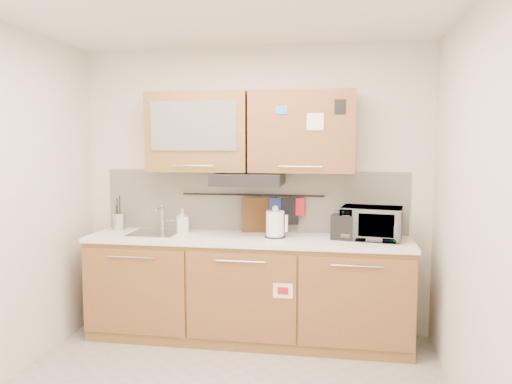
% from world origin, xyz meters
% --- Properties ---
extents(ceiling, '(3.20, 3.20, 0.00)m').
position_xyz_m(ceiling, '(0.00, 0.00, 2.60)').
color(ceiling, white).
rests_on(ceiling, wall_back).
extents(wall_back, '(3.20, 0.00, 3.20)m').
position_xyz_m(wall_back, '(0.00, 1.50, 1.30)').
color(wall_back, silver).
rests_on(wall_back, ground).
extents(wall_right, '(0.00, 3.00, 3.00)m').
position_xyz_m(wall_right, '(1.60, 0.00, 1.30)').
color(wall_right, silver).
rests_on(wall_right, ground).
extents(base_cabinet, '(2.80, 0.64, 0.88)m').
position_xyz_m(base_cabinet, '(0.00, 1.19, 0.41)').
color(base_cabinet, olive).
rests_on(base_cabinet, floor).
extents(countertop, '(2.82, 0.62, 0.04)m').
position_xyz_m(countertop, '(0.00, 1.19, 0.90)').
color(countertop, white).
rests_on(countertop, base_cabinet).
extents(backsplash, '(2.80, 0.02, 0.56)m').
position_xyz_m(backsplash, '(0.00, 1.49, 1.20)').
color(backsplash, silver).
rests_on(backsplash, countertop).
extents(upper_cabinets, '(1.82, 0.37, 0.70)m').
position_xyz_m(upper_cabinets, '(-0.00, 1.32, 1.83)').
color(upper_cabinets, olive).
rests_on(upper_cabinets, wall_back).
extents(range_hood, '(0.60, 0.46, 0.10)m').
position_xyz_m(range_hood, '(0.00, 1.25, 1.42)').
color(range_hood, black).
rests_on(range_hood, upper_cabinets).
extents(sink, '(0.42, 0.40, 0.26)m').
position_xyz_m(sink, '(-0.85, 1.21, 0.92)').
color(sink, silver).
rests_on(sink, countertop).
extents(utensil_rail, '(1.30, 0.02, 0.02)m').
position_xyz_m(utensil_rail, '(0.00, 1.45, 1.26)').
color(utensil_rail, black).
rests_on(utensil_rail, backsplash).
extents(utensil_crock, '(0.16, 0.16, 0.33)m').
position_xyz_m(utensil_crock, '(-1.24, 1.31, 1.00)').
color(utensil_crock, '#BAB9BE').
rests_on(utensil_crock, countertop).
extents(kettle, '(0.20, 0.18, 0.28)m').
position_xyz_m(kettle, '(0.24, 1.21, 1.03)').
color(kettle, white).
rests_on(kettle, countertop).
extents(toaster, '(0.30, 0.22, 0.21)m').
position_xyz_m(toaster, '(0.87, 1.22, 1.03)').
color(toaster, black).
rests_on(toaster, countertop).
extents(microwave, '(0.55, 0.41, 0.28)m').
position_xyz_m(microwave, '(1.06, 1.27, 1.06)').
color(microwave, '#999999').
rests_on(microwave, countertop).
extents(soap_bottle, '(0.13, 0.13, 0.22)m').
position_xyz_m(soap_bottle, '(-0.62, 1.30, 1.03)').
color(soap_bottle, '#999999').
rests_on(soap_bottle, countertop).
extents(cutting_board, '(0.32, 0.11, 0.40)m').
position_xyz_m(cutting_board, '(0.07, 1.44, 1.04)').
color(cutting_board, brown).
rests_on(cutting_board, utensil_rail).
extents(oven_mitt, '(0.11, 0.04, 0.18)m').
position_xyz_m(oven_mitt, '(0.22, 1.44, 1.15)').
color(oven_mitt, '#213F9A').
rests_on(oven_mitt, utensil_rail).
extents(dark_pouch, '(0.16, 0.08, 0.24)m').
position_xyz_m(dark_pouch, '(0.35, 1.44, 1.12)').
color(dark_pouch, black).
rests_on(dark_pouch, utensil_rail).
extents(pot_holder, '(0.13, 0.04, 0.16)m').
position_xyz_m(pot_holder, '(0.42, 1.44, 1.16)').
color(pot_holder, red).
rests_on(pot_holder, utensil_rail).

